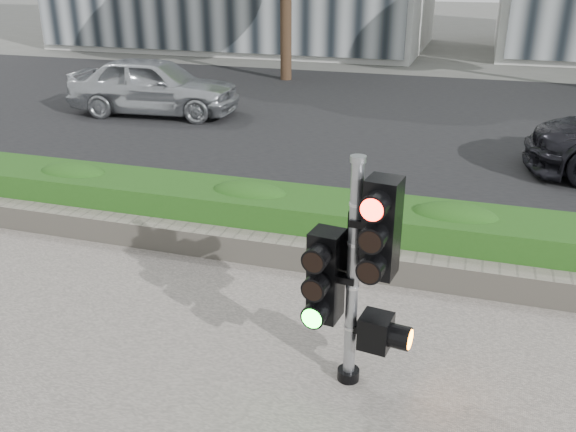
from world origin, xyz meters
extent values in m
plane|color=#51514C|center=(0.00, 0.00, 0.00)|extent=(120.00, 120.00, 0.00)
cube|color=black|center=(0.00, 10.00, 0.01)|extent=(60.00, 13.00, 0.02)
cube|color=gray|center=(0.00, 3.15, 0.06)|extent=(60.00, 0.25, 0.12)
cube|color=gray|center=(0.00, 1.90, 0.20)|extent=(12.00, 0.32, 0.34)
cube|color=#3B7B25|center=(0.00, 2.55, 0.37)|extent=(12.00, 1.00, 0.68)
cylinder|color=black|center=(-4.50, 14.50, 2.02)|extent=(0.36, 0.36, 4.03)
cylinder|color=black|center=(0.77, -0.12, 0.08)|extent=(0.20, 0.20, 0.10)
cylinder|color=gray|center=(0.77, -0.12, 1.07)|extent=(0.11, 0.11, 2.08)
cylinder|color=gray|center=(0.77, -0.12, 2.14)|extent=(0.13, 0.13, 0.05)
cube|color=#FF1107|center=(0.99, -0.18, 1.60)|extent=(0.30, 0.30, 0.83)
cube|color=#14E51E|center=(0.53, -0.12, 1.07)|extent=(0.30, 0.30, 0.83)
cube|color=black|center=(0.83, 0.11, 1.35)|extent=(0.30, 0.30, 0.57)
cube|color=orange|center=(0.99, -0.12, 0.59)|extent=(0.30, 0.30, 0.30)
imported|color=#B0B3B8|center=(-6.12, 8.82, 0.74)|extent=(4.33, 2.06, 1.43)
camera|label=1|loc=(1.62, -4.66, 3.57)|focal=38.00mm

